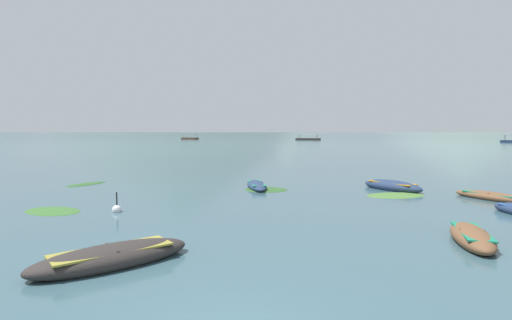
% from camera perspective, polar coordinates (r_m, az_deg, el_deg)
% --- Properties ---
extents(ground_plane, '(6000.00, 6000.00, 0.00)m').
position_cam_1_polar(ground_plane, '(1506.00, 3.59, 4.13)').
color(ground_plane, '#385660').
extents(mountain_1, '(1653.26, 1653.26, 593.05)m').
position_cam_1_polar(mountain_1, '(2571.56, -11.49, 10.73)').
color(mountain_1, '#4C5B56').
rests_on(mountain_1, ground).
extents(mountain_2, '(596.66, 596.66, 203.19)m').
position_cam_1_polar(mountain_2, '(2459.02, 4.71, 6.54)').
color(mountain_2, slate).
rests_on(mountain_2, ground).
extents(mountain_3, '(1092.51, 1092.51, 300.62)m').
position_cam_1_polar(mountain_3, '(2581.62, 28.78, 7.01)').
color(mountain_3, slate).
rests_on(mountain_3, ground).
extents(rowboat_0, '(3.09, 3.86, 0.51)m').
position_cam_1_polar(rowboat_0, '(23.76, 31.23, -4.59)').
color(rowboat_0, brown).
rests_on(rowboat_0, ground).
extents(rowboat_1, '(3.45, 3.98, 0.74)m').
position_cam_1_polar(rowboat_1, '(25.05, 19.29, -3.63)').
color(rowboat_1, navy).
rests_on(rowboat_1, ground).
extents(rowboat_2, '(1.87, 4.22, 0.52)m').
position_cam_1_polar(rowboat_2, '(24.43, 0.09, -3.74)').
color(rowboat_2, navy).
rests_on(rowboat_2, ground).
extents(rowboat_3, '(1.79, 3.55, 0.62)m').
position_cam_1_polar(rowboat_3, '(14.41, 29.00, -9.80)').
color(rowboat_3, brown).
rests_on(rowboat_3, ground).
extents(rowboat_4, '(4.10, 3.89, 0.69)m').
position_cam_1_polar(rowboat_4, '(11.36, -20.23, -13.16)').
color(rowboat_4, '#2D2826').
rests_on(rowboat_4, ground).
extents(ferry_0, '(7.62, 5.24, 2.54)m').
position_cam_1_polar(ferry_0, '(167.83, -9.64, 3.15)').
color(ferry_0, '#4C3323').
rests_on(ferry_0, ground).
extents(ferry_2, '(9.86, 5.86, 2.54)m').
position_cam_1_polar(ferry_2, '(153.74, 7.62, 3.07)').
color(ferry_2, '#2D2826').
rests_on(ferry_2, ground).
extents(mooring_buoy, '(0.43, 0.43, 1.00)m').
position_cam_1_polar(mooring_buoy, '(18.41, -19.65, -6.83)').
color(mooring_buoy, silver).
rests_on(mooring_buoy, ground).
extents(weed_patch_1, '(2.29, 3.29, 0.14)m').
position_cam_1_polar(weed_patch_1, '(28.50, -23.56, -3.27)').
color(weed_patch_1, '#2D5628').
rests_on(weed_patch_1, ground).
extents(weed_patch_3, '(3.28, 2.76, 0.14)m').
position_cam_1_polar(weed_patch_3, '(19.69, -27.59, -6.66)').
color(weed_patch_3, '#38662D').
rests_on(weed_patch_3, ground).
extents(weed_patch_4, '(3.73, 2.86, 0.14)m').
position_cam_1_polar(weed_patch_4, '(22.99, 19.73, -4.90)').
color(weed_patch_4, '#477033').
rests_on(weed_patch_4, ground).
extents(weed_patch_5, '(2.76, 2.46, 0.14)m').
position_cam_1_polar(weed_patch_5, '(23.74, 1.47, -4.37)').
color(weed_patch_5, '#2D5628').
rests_on(weed_patch_5, ground).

